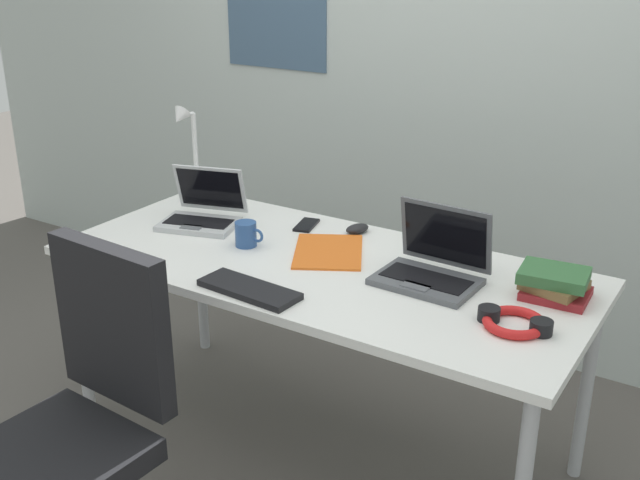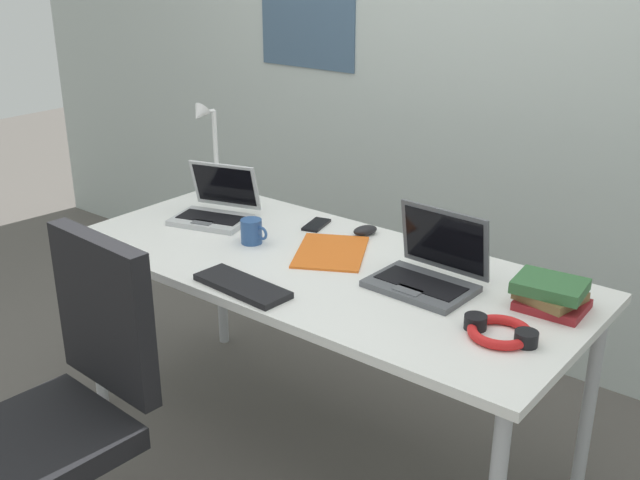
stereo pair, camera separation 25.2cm
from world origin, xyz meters
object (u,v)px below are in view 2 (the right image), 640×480
Objects in this scene: external_keyboard at (242,286)px; desk_lamp at (210,150)px; book_stack at (551,294)px; coffee_mug at (252,231)px; laptop_near_mouse at (215,209)px; cell_phone at (316,225)px; office_chair at (66,434)px; laptop_front_right at (428,271)px; headphones at (500,331)px; paper_folder_near_lamp at (331,252)px; computer_mouse at (365,230)px.

desk_lamp is at bearing 145.49° from external_keyboard.
book_stack is 1.93× the size of coffee_mug.
laptop_near_mouse is 3.02× the size of coffee_mug.
cell_phone is 0.14× the size of office_chair.
laptop_front_right reaches higher than headphones.
cell_phone is 1.00m from headphones.
external_keyboard reaches higher than paper_folder_near_lamp.
laptop_front_right is at bearing -166.58° from book_stack.
cell_phone is at bearing -146.47° from computer_mouse.
computer_mouse is at bearing 151.34° from headphones.
headphones reaches higher than cell_phone.
computer_mouse is at bearing 22.38° from laptop_near_mouse.
book_stack is (1.31, 0.08, 0.00)m from laptop_near_mouse.
office_chair reaches higher than laptop_near_mouse.
laptop_front_right is at bearing -10.13° from desk_lamp.
laptop_front_right is 0.47m from computer_mouse.
headphones is at bearing -6.77° from computer_mouse.
external_keyboard is at bearing 66.58° from office_chair.
laptop_front_right is 1.48× the size of book_stack.
desk_lamp is 3.54× the size of coffee_mug.
headphones is at bearing -7.77° from laptop_near_mouse.
external_keyboard is 2.92× the size of coffee_mug.
headphones is at bearing 19.82° from external_keyboard.
office_chair is (-1.03, -0.99, -0.39)m from book_stack.
headphones is 0.25m from book_stack.
laptop_front_right is at bearing 153.45° from headphones.
laptop_near_mouse is 0.35× the size of office_chair.
laptop_front_right reaches higher than cell_phone.
book_stack is 0.70× the size of paper_folder_near_lamp.
coffee_mug reaches higher than external_keyboard.
laptop_front_right reaches higher than book_stack.
book_stack and coffee_mug have the same top height.
laptop_front_right reaches higher than laptop_near_mouse.
cell_phone is (-0.20, -0.04, -0.01)m from computer_mouse.
external_keyboard is 0.60m from cell_phone.
computer_mouse is 0.45× the size of headphones.
external_keyboard is at bearing -38.49° from desk_lamp.
laptop_near_mouse is 0.65m from external_keyboard.
cell_phone is 0.63× the size of book_stack.
computer_mouse is 0.44× the size of book_stack.
desk_lamp is 1.24× the size of laptop_front_right.
laptop_near_mouse is at bearing 107.53° from office_chair.
coffee_mug is at bearing 175.27° from headphones.
external_keyboard is 0.40m from paper_folder_near_lamp.
coffee_mug is at bearing -108.33° from computer_mouse.
headphones reaches higher than external_keyboard.
coffee_mug is at bearing 90.70° from office_chair.
coffee_mug is (0.28, -0.09, 0.00)m from laptop_near_mouse.
laptop_front_right is 1.04× the size of paper_folder_near_lamp.
laptop_near_mouse is (0.22, -0.20, -0.15)m from desk_lamp.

